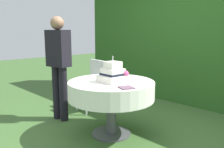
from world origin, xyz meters
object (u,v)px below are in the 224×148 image
Objects in this scene: cake_table at (111,90)px; garden_chair at (93,80)px; napkin_stack at (126,88)px; wedding_cake at (113,74)px; serving_plate_far at (79,80)px; serving_plate_near at (139,82)px; serving_plate_left at (130,78)px; standing_person at (59,61)px; serving_plate_right at (92,86)px.

garden_chair reaches higher than cake_table.
napkin_stack is 1.49m from garden_chair.
wedding_cake is 0.47m from serving_plate_far.
garden_chair is (-0.95, 0.46, -0.07)m from cake_table.
cake_table is 0.39m from serving_plate_near.
serving_plate_far is 0.74m from napkin_stack.
serving_plate_far is at bearing -143.66° from serving_plate_near.
standing_person is (-0.97, -0.54, 0.19)m from serving_plate_left.
serving_plate_right is (0.41, -0.11, 0.00)m from serving_plate_far.
serving_plate_left is 0.61m from napkin_stack.
napkin_stack is (0.38, -0.48, 0.00)m from serving_plate_left.
standing_person is (-0.00, -0.66, 0.39)m from garden_chair.
serving_plate_left is 1.02× the size of serving_plate_right.
cake_table is at bearing -148.38° from serving_plate_near.
serving_plate_far is at bearing -146.11° from wedding_cake.
garden_chair is (-1.03, 0.84, -0.20)m from serving_plate_right.
serving_plate_near is 0.32m from serving_plate_left.
serving_plate_near is at bearing 31.62° from cake_table.
serving_plate_left and serving_plate_right have the same top height.
serving_plate_near and serving_plate_left have the same top height.
serving_plate_left is at bearing 94.87° from serving_plate_right.
serving_plate_near is 0.79m from serving_plate_far.
serving_plate_right reaches higher than cake_table.
serving_plate_left is at bearing 153.57° from serving_plate_near.
wedding_cake is 0.35m from serving_plate_near.
cake_table is at bearing -93.88° from serving_plate_left.
garden_chair is at bearing 140.74° from serving_plate_right.
serving_plate_near is at bearing -11.94° from garden_chair.
serving_plate_far is 0.98m from garden_chair.
standing_person is at bearing -162.74° from serving_plate_near.
napkin_stack reaches higher than serving_plate_far.
napkin_stack reaches higher than serving_plate_right.
standing_person reaches higher than serving_plate_right.
serving_plate_left is 0.72m from serving_plate_right.
standing_person is (-1.35, -0.05, 0.19)m from napkin_stack.
serving_plate_far is 1.28× the size of serving_plate_right.
serving_plate_far is 0.93× the size of napkin_stack.
standing_person is (-0.62, 0.08, 0.19)m from serving_plate_far.
serving_plate_right is at bearing -143.06° from napkin_stack.
wedding_cake reaches higher than serving_plate_near.
cake_table is 1.06m from garden_chair.
napkin_stack is at bearing -75.29° from serving_plate_near.
wedding_cake is 2.15× the size of napkin_stack.
serving_plate_far is at bearing -49.79° from garden_chair.
wedding_cake is at bearing 94.32° from serving_plate_right.
wedding_cake is 2.26× the size of serving_plate_near.
standing_person is (-1.03, 0.19, 0.19)m from serving_plate_right.
standing_person reaches higher than wedding_cake.
standing_person is at bearing -168.12° from cake_table.
napkin_stack is at bearing -20.06° from wedding_cake.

